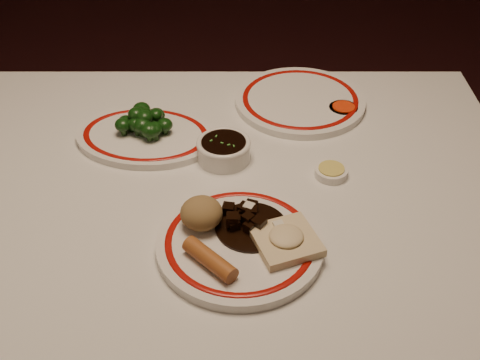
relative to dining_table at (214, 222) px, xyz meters
name	(u,v)px	position (x,y,z in m)	size (l,w,h in m)	color
dining_table	(214,222)	(0.00, 0.00, 0.00)	(1.20, 0.90, 0.75)	white
main_plate	(240,243)	(0.05, -0.16, 0.10)	(0.36, 0.36, 0.02)	white
rice_mound	(201,213)	(-0.01, -0.13, 0.14)	(0.07, 0.07, 0.05)	olive
spring_roll	(210,259)	(0.00, -0.22, 0.12)	(0.03, 0.03, 0.10)	#A45C28
fried_wonton	(286,240)	(0.13, -0.17, 0.12)	(0.13, 0.13, 0.03)	beige
stirfry_heap	(248,221)	(0.07, -0.13, 0.12)	(0.12, 0.12, 0.03)	black
broccoli_plate	(146,136)	(-0.14, 0.15, 0.10)	(0.32, 0.29, 0.02)	white
broccoli_pile	(144,121)	(-0.15, 0.16, 0.13)	(0.12, 0.11, 0.05)	#23471C
soy_bowl	(224,150)	(0.02, 0.09, 0.11)	(0.11, 0.11, 0.04)	white
sweet_sour_dish	(343,110)	(0.28, 0.26, 0.10)	(0.06, 0.06, 0.02)	white
mustard_dish	(331,172)	(0.23, 0.03, 0.10)	(0.06, 0.06, 0.02)	white
far_plate	(300,101)	(0.19, 0.30, 0.10)	(0.36, 0.36, 0.02)	white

